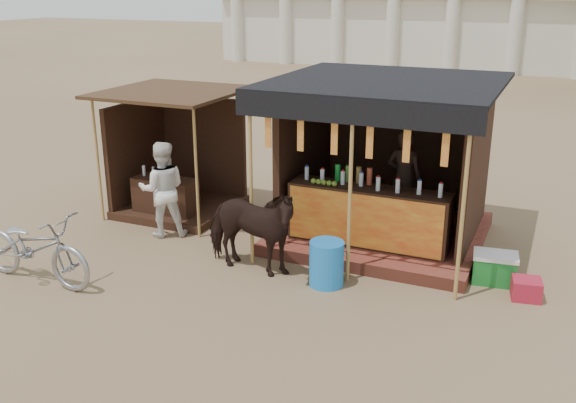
% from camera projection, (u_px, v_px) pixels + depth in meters
% --- Properties ---
extents(ground, '(120.00, 120.00, 0.00)m').
position_uv_depth(ground, '(241.00, 313.00, 8.72)').
color(ground, '#846B4C').
rests_on(ground, ground).
extents(main_stall, '(3.60, 3.61, 2.78)m').
position_uv_depth(main_stall, '(384.00, 183.00, 10.91)').
color(main_stall, brown).
rests_on(main_stall, ground).
extents(secondary_stall, '(2.40, 2.40, 2.38)m').
position_uv_depth(secondary_stall, '(173.00, 168.00, 12.45)').
color(secondary_stall, '#321D12').
rests_on(secondary_stall, ground).
extents(cow, '(1.73, 0.88, 1.42)m').
position_uv_depth(cow, '(250.00, 229.00, 9.72)').
color(cow, black).
rests_on(cow, ground).
extents(motorbike, '(2.11, 0.80, 1.10)m').
position_uv_depth(motorbike, '(34.00, 247.00, 9.47)').
color(motorbike, '#97989F').
rests_on(motorbike, ground).
extents(bystander, '(1.04, 0.98, 1.70)m').
position_uv_depth(bystander, '(163.00, 189.00, 11.15)').
color(bystander, white).
rests_on(bystander, ground).
extents(blue_barrel, '(0.59, 0.59, 0.68)m').
position_uv_depth(blue_barrel, '(327.00, 263.00, 9.43)').
color(blue_barrel, blue).
rests_on(blue_barrel, ground).
extents(red_crate, '(0.46, 0.43, 0.29)m').
position_uv_depth(red_crate, '(526.00, 289.00, 9.07)').
color(red_crate, '#A51B2F').
rests_on(red_crate, ground).
extents(cooler, '(0.69, 0.52, 0.46)m').
position_uv_depth(cooler, '(495.00, 268.00, 9.54)').
color(cooler, '#1A7829').
rests_on(cooler, ground).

